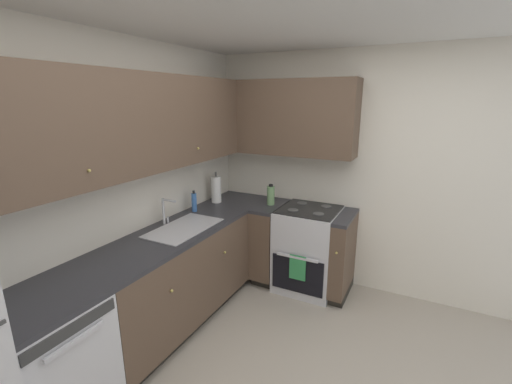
{
  "coord_description": "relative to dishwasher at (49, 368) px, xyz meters",
  "views": [
    {
      "loc": [
        -1.73,
        -0.5,
        2.02
      ],
      "look_at": [
        0.98,
        0.87,
        1.2
      ],
      "focal_mm": 24.0,
      "sensor_mm": 36.0,
      "label": 1
    }
  ],
  "objects": [
    {
      "name": "soap_bottle",
      "position": [
        1.75,
        0.18,
        0.57
      ],
      "size": [
        0.05,
        0.05,
        0.22
      ],
      "color": "#3F72BF",
      "rests_on": "countertop_back"
    },
    {
      "name": "dishwasher",
      "position": [
        0.0,
        0.0,
        0.0
      ],
      "size": [
        0.6,
        0.63,
        0.86
      ],
      "color": "silver",
      "rests_on": "ground_plane"
    },
    {
      "name": "upper_cabinets_back",
      "position": [
        1.0,
        0.14,
        1.41
      ],
      "size": [
        2.61,
        0.34,
        0.78
      ],
      "color": "brown"
    },
    {
      "name": "upper_cabinets_right",
      "position": [
        2.47,
        -0.49,
        1.41
      ],
      "size": [
        0.32,
        1.57,
        0.78
      ],
      "color": "brown"
    },
    {
      "name": "faucet",
      "position": [
        1.32,
        0.18,
        0.61
      ],
      "size": [
        0.07,
        0.16,
        0.25
      ],
      "color": "silver",
      "rests_on": "countertop_back"
    },
    {
      "name": "lower_cabinets_back",
      "position": [
        1.17,
        0.0,
        0.0
      ],
      "size": [
        1.72,
        0.62,
        0.86
      ],
      "color": "brown",
      "rests_on": "ground_plane"
    },
    {
      "name": "sink",
      "position": [
        1.31,
        -0.03,
        0.43
      ],
      "size": [
        0.71,
        0.4,
        0.1
      ],
      "color": "#B7B7BC",
      "rests_on": "countertop_back"
    },
    {
      "name": "countertop_right",
      "position": [
        2.33,
        -0.74,
        0.45
      ],
      "size": [
        0.6,
        1.03,
        0.03
      ],
      "color": "#2D2D33",
      "rests_on": "lower_cabinets_right"
    },
    {
      "name": "paper_towel_roll",
      "position": [
        2.13,
        0.16,
        0.62
      ],
      "size": [
        0.11,
        0.11,
        0.36
      ],
      "color": "white",
      "rests_on": "countertop_back"
    },
    {
      "name": "wall_right",
      "position": [
        2.65,
        -1.42,
        0.83
      ],
      "size": [
        0.05,
        3.55,
        2.52
      ],
      "primitive_type": "cube",
      "color": "silver",
      "rests_on": "ground_plane"
    },
    {
      "name": "lower_cabinets_right",
      "position": [
        2.33,
        -0.74,
        0.0
      ],
      "size": [
        0.62,
        1.03,
        0.86
      ],
      "color": "brown",
      "rests_on": "ground_plane"
    },
    {
      "name": "wall_back",
      "position": [
        0.75,
        0.33,
        0.83
      ],
      "size": [
        3.85,
        0.05,
        2.52
      ],
      "primitive_type": "cube",
      "color": "silver",
      "rests_on": "ground_plane"
    },
    {
      "name": "countertop_back",
      "position": [
        1.16,
        0.0,
        0.45
      ],
      "size": [
        2.93,
        0.6,
        0.03
      ],
      "primitive_type": "cube",
      "color": "#2D2D33",
      "rests_on": "lower_cabinets_back"
    },
    {
      "name": "oil_bottle",
      "position": [
        2.33,
        -0.43,
        0.57
      ],
      "size": [
        0.08,
        0.08,
        0.23
      ],
      "color": "#729E66",
      "rests_on": "countertop_right"
    },
    {
      "name": "oven_range",
      "position": [
        2.35,
        -0.87,
        0.02
      ],
      "size": [
        0.68,
        0.62,
        1.05
      ],
      "color": "silver",
      "rests_on": "ground_plane"
    }
  ]
}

